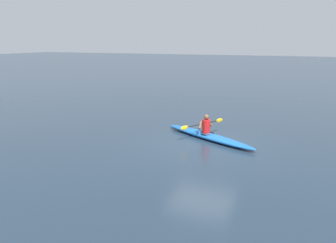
% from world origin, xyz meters
% --- Properties ---
extents(ground_plane, '(160.00, 160.00, 0.00)m').
position_xyz_m(ground_plane, '(0.00, 0.00, 0.00)').
color(ground_plane, '#1E2D3D').
extents(kayak, '(4.44, 2.73, 0.24)m').
position_xyz_m(kayak, '(-0.02, -0.67, 0.12)').
color(kayak, '#1959A5').
rests_on(kayak, ground).
extents(kayaker, '(1.15, 2.15, 0.76)m').
position_xyz_m(kayaker, '(0.11, -0.73, 0.57)').
color(kayaker, red).
rests_on(kayaker, kayak).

